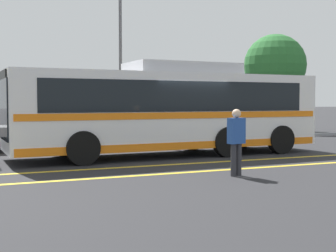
{
  "coord_description": "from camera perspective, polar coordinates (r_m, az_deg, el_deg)",
  "views": [
    {
      "loc": [
        -6.61,
        -14.33,
        1.85
      ],
      "look_at": [
        -0.36,
        0.29,
        1.01
      ],
      "focal_mm": 50.0,
      "sensor_mm": 36.0,
      "label": 1
    }
  ],
  "objects": [
    {
      "name": "transit_bus",
      "position": [
        15.91,
        0.05,
        2.11
      ],
      "size": [
        10.98,
        3.01,
        3.15
      ],
      "rotation": [
        0.0,
        0.0,
        1.6
      ],
      "color": "silver",
      "rests_on": "ground_plane"
    },
    {
      "name": "pedestrian_0",
      "position": [
        11.65,
        8.32,
        -1.47
      ],
      "size": [
        0.45,
        0.29,
        1.66
      ],
      "rotation": [
        0.0,
        0.0,
        3.31
      ],
      "color": "#2D2D33",
      "rests_on": "ground_plane"
    },
    {
      "name": "ground_plane",
      "position": [
        15.89,
        1.6,
        -3.65
      ],
      "size": [
        220.0,
        220.0,
        0.0
      ],
      "primitive_type": "plane",
      "color": "#262628"
    },
    {
      "name": "lane_strip_1",
      "position": [
        12.69,
        6.66,
        -5.35
      ],
      "size": [
        30.59,
        0.2,
        0.01
      ],
      "primitive_type": "cube",
      "rotation": [
        0.0,
        0.0,
        1.57
      ],
      "color": "gold",
      "rests_on": "ground_plane"
    },
    {
      "name": "lane_strip_0",
      "position": [
        14.03,
        3.55,
        -4.53
      ],
      "size": [
        30.59,
        0.2,
        0.01
      ],
      "primitive_type": "cube",
      "rotation": [
        0.0,
        0.0,
        1.57
      ],
      "color": "gold",
      "rests_on": "ground_plane"
    },
    {
      "name": "parked_car_2",
      "position": [
        19.42,
        -7.51,
        -0.29
      ],
      "size": [
        4.57,
        2.07,
        1.47
      ],
      "rotation": [
        0.0,
        0.0,
        1.58
      ],
      "color": "olive",
      "rests_on": "ground_plane"
    },
    {
      "name": "tree_0",
      "position": [
        29.76,
        12.92,
        7.21
      ],
      "size": [
        3.81,
        3.81,
        5.97
      ],
      "color": "#513823",
      "rests_on": "ground_plane"
    },
    {
      "name": "street_lamp",
      "position": [
        21.46,
        -5.83,
        11.48
      ],
      "size": [
        0.5,
        0.5,
        7.05
      ],
      "color": "#59595E",
      "rests_on": "ground_plane"
    },
    {
      "name": "curb_strip",
      "position": [
        20.72,
        -5.5,
        -1.89
      ],
      "size": [
        38.59,
        0.36,
        0.15
      ],
      "primitive_type": "cube",
      "color": "#99999E",
      "rests_on": "ground_plane"
    }
  ]
}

